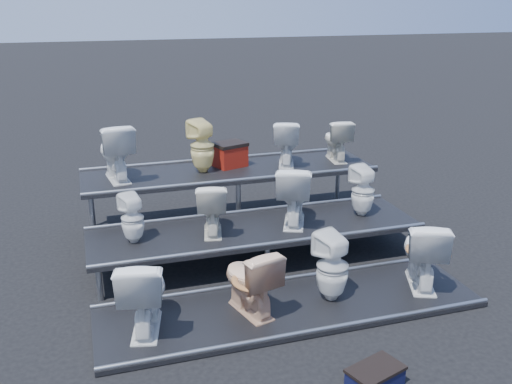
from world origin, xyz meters
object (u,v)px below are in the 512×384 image
object	(u,v)px
toilet_1	(250,280)
toilet_11	(337,140)
toilet_3	(423,252)
step_stool	(375,379)
toilet_10	(286,142)
red_crate	(230,156)
toilet_0	(143,292)
toilet_4	(132,218)
toilet_5	(212,207)
toilet_9	(202,146)
toilet_6	(294,194)
toilet_2	(332,266)
toilet_7	(363,191)
toilet_8	(115,152)

from	to	relation	value
toilet_1	toilet_11	bearing A→B (deg)	-145.06
toilet_1	toilet_11	xyz separation A→B (m)	(2.16, 2.60, 0.75)
toilet_3	step_stool	distance (m)	2.03
toilet_10	red_crate	bearing A→B (deg)	9.28
toilet_0	toilet_1	bearing A→B (deg)	-167.37
toilet_4	toilet_5	bearing A→B (deg)	160.68
toilet_5	toilet_10	world-z (taller)	toilet_10
toilet_9	red_crate	distance (m)	0.52
toilet_6	toilet_9	distance (m)	1.63
toilet_0	toilet_2	distance (m)	2.05
toilet_6	toilet_3	bearing A→B (deg)	153.46
toilet_7	toilet_11	xyz separation A→B (m)	(0.20, 1.30, 0.38)
toilet_2	toilet_11	xyz separation A→B (m)	(1.22, 2.60, 0.73)
toilet_5	toilet_6	world-z (taller)	toilet_6
toilet_0	toilet_7	bearing A→B (deg)	-144.41
toilet_3	toilet_10	world-z (taller)	toilet_10
toilet_4	toilet_9	bearing A→B (deg)	-150.51
toilet_1	toilet_9	size ratio (longest dim) A/B	0.99
toilet_3	toilet_7	size ratio (longest dim) A/B	1.21
toilet_4	toilet_6	bearing A→B (deg)	160.68
toilet_6	toilet_5	bearing A→B (deg)	23.31
toilet_7	toilet_4	bearing A→B (deg)	-9.88
toilet_4	red_crate	distance (m)	2.17
toilet_7	toilet_0	bearing A→B (deg)	13.08
toilet_8	toilet_11	distance (m)	3.29
toilet_10	toilet_11	xyz separation A→B (m)	(0.82, 0.00, -0.02)
toilet_3	toilet_11	world-z (taller)	toilet_11
toilet_1	toilet_5	xyz separation A→B (m)	(-0.10, 1.30, 0.36)
toilet_8	toilet_6	bearing A→B (deg)	141.10
toilet_8	red_crate	world-z (taller)	toilet_8
toilet_0	toilet_3	distance (m)	3.18
toilet_3	toilet_5	distance (m)	2.56
toilet_8	step_stool	size ratio (longest dim) A/B	1.68
toilet_11	toilet_0	bearing A→B (deg)	45.58
toilet_2	toilet_8	bearing A→B (deg)	-69.66
toilet_4	toilet_3	bearing A→B (deg)	138.21
toilet_0	toilet_6	size ratio (longest dim) A/B	1.03
toilet_3	toilet_4	size ratio (longest dim) A/B	1.37
toilet_0	toilet_2	world-z (taller)	toilet_0
toilet_3	red_crate	xyz separation A→B (m)	(-1.56, 2.76, 0.54)
toilet_3	toilet_11	xyz separation A→B (m)	(0.08, 2.60, 0.71)
toilet_3	toilet_9	xyz separation A→B (m)	(-2.00, 2.60, 0.77)
toilet_8	toilet_9	bearing A→B (deg)	172.70
toilet_2	toilet_1	bearing A→B (deg)	-18.27
toilet_8	red_crate	size ratio (longest dim) A/B	1.83
toilet_8	toilet_10	size ratio (longest dim) A/B	1.16
toilet_6	toilet_2	bearing A→B (deg)	111.69
red_crate	toilet_5	bearing A→B (deg)	-131.67
toilet_5	toilet_9	xyz separation A→B (m)	(0.17, 1.30, 0.44)
toilet_2	red_crate	xyz separation A→B (m)	(-0.43, 2.76, 0.56)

